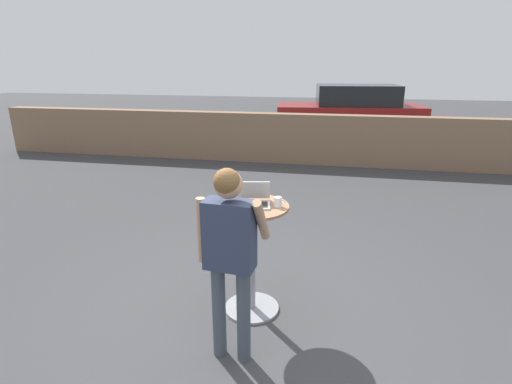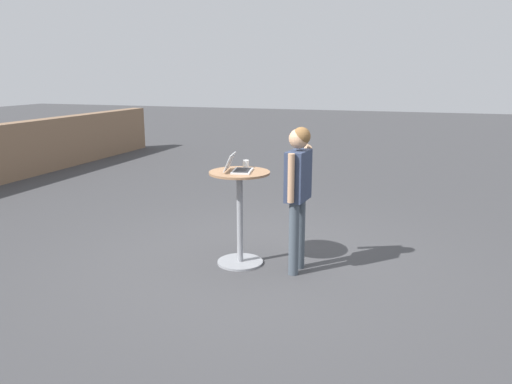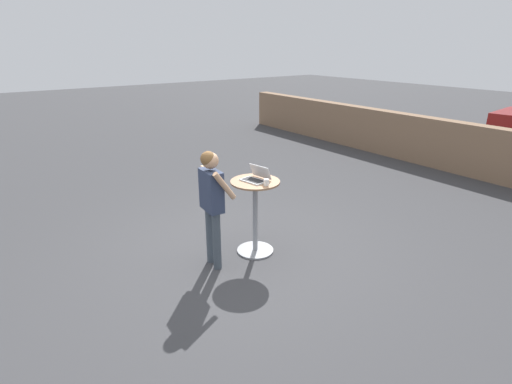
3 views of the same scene
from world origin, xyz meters
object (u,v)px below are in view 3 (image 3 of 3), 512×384
object	(u,v)px
cafe_table	(255,210)
coffee_mug	(266,182)
standing_person	(212,196)
laptop	(256,177)

from	to	relation	value
cafe_table	coffee_mug	distance (m)	0.54
cafe_table	standing_person	world-z (taller)	standing_person
coffee_mug	standing_person	bearing A→B (deg)	-110.93
coffee_mug	cafe_table	bearing A→B (deg)	-177.79
standing_person	laptop	bearing A→B (deg)	88.81
cafe_table	laptop	bearing A→B (deg)	117.85
laptop	cafe_table	bearing A→B (deg)	-62.15
laptop	standing_person	size ratio (longest dim) A/B	0.24
cafe_table	standing_person	bearing A→B (deg)	-92.02
laptop	coffee_mug	xyz separation A→B (m)	(0.25, -0.01, -0.00)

